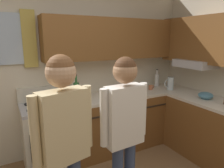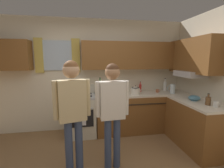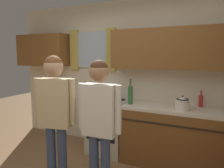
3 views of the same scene
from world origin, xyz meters
name	(u,v)px [view 3 (image 3 of 3)]	position (x,y,z in m)	size (l,w,h in m)	color
back_wall_unit	(128,66)	(0.06, 1.82, 1.48)	(4.60, 0.42, 2.60)	beige
kitchen_counter_run	(216,153)	(1.50, 1.22, 0.45)	(2.14, 1.80, 0.90)	brown
stove_oven	(109,125)	(-0.18, 1.54, 0.47)	(0.63, 0.67, 1.10)	beige
bottle_wine_green	(130,95)	(0.24, 1.46, 1.05)	(0.08, 0.08, 0.39)	#2D6633
bottle_sauce_red	(201,101)	(1.26, 1.74, 0.99)	(0.06, 0.06, 0.25)	red
stovetop_kettle	(182,103)	(1.04, 1.43, 1.00)	(0.27, 0.20, 0.21)	silver
adult_left	(55,108)	(-0.26, 0.28, 1.05)	(0.50, 0.24, 1.67)	#38476B
adult_in_plaid	(99,115)	(0.32, 0.32, 1.02)	(0.50, 0.22, 1.62)	#38476B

